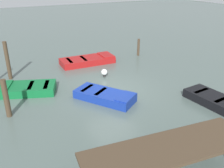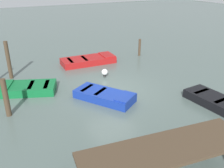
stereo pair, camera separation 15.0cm
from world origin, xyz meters
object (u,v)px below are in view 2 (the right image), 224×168
Objects in this scene: dock_segment at (166,151)px; mooring_piling_near_right at (140,47)px; mooring_piling_near_left at (8,60)px; rowboat_green at (27,88)px; rowboat_red at (89,60)px; rowboat_blue at (105,96)px; mooring_piling_mid_right at (6,98)px; marker_buoy at (105,72)px.

mooring_piling_near_right reaches higher than dock_segment.
mooring_piling_near_right is 9.06m from mooring_piling_near_left.
dock_segment is 4.33× the size of mooring_piling_near_right.
mooring_piling_near_left reaches higher than rowboat_green.
rowboat_green and rowboat_red have the same top height.
mooring_piling_mid_right is at bearing -130.56° from rowboat_blue.
marker_buoy is (-4.92, 2.30, -0.81)m from mooring_piling_near_left.
rowboat_blue is (-0.47, -5.15, -0.61)m from dock_segment.
mooring_piling_mid_right reaches higher than rowboat_red.
rowboat_red is 1.66× the size of mooring_piling_near_left.
mooring_piling_mid_right reaches higher than dock_segment.
mooring_piling_near_right is at bearing 101.24° from rowboat_blue.
mooring_piling_near_right reaches higher than rowboat_green.
mooring_piling_near_left is 5.49m from marker_buoy.
rowboat_green is at bearing -118.10° from mooring_piling_mid_right.
marker_buoy reaches higher than rowboat_blue.
mooring_piling_mid_right is at bearing 26.08° from mooring_piling_near_right.
mooring_piling_mid_right is (3.80, -5.70, 0.02)m from dock_segment.
rowboat_blue is 7.54m from mooring_piling_near_right.
dock_segment is 7.98m from marker_buoy.
mooring_piling_near_right is (-5.84, -10.42, -0.21)m from dock_segment.
marker_buoy is (-5.53, -2.08, -0.56)m from mooring_piling_mid_right.
rowboat_green is 2.54m from mooring_piling_near_left.
dock_segment is at bearing 107.60° from mooring_piling_near_left.
dock_segment is 6.85m from mooring_piling_mid_right.
mooring_piling_near_right is 2.57× the size of marker_buoy.
marker_buoy reaches higher than rowboat_red.
mooring_piling_mid_right is at bearing 83.21° from rowboat_green.
rowboat_red is (-1.34, -5.33, -0.00)m from rowboat_blue.
mooring_piling_near_left reaches higher than dock_segment.
rowboat_blue is 4.36m from mooring_piling_mid_right.
mooring_piling_mid_right is (9.65, 4.72, 0.23)m from mooring_piling_near_right.
mooring_piling_mid_right is 0.77× the size of mooring_piling_near_left.
dock_segment reaches higher than rowboat_green.
mooring_piling_mid_right reaches higher than rowboat_blue.
mooring_piling_near_left is at bearing -173.15° from rowboat_red.
mooring_piling_near_left is (9.04, 0.34, 0.47)m from mooring_piling_near_right.
dock_segment is 8.23m from rowboat_green.
mooring_piling_mid_right is 3.52× the size of marker_buoy.
mooring_piling_mid_right is (1.09, 2.05, 0.63)m from rowboat_green.
mooring_piling_near_left is (3.67, -4.93, 0.88)m from rowboat_blue.
rowboat_green is at bearing 17.36° from mooring_piling_near_right.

